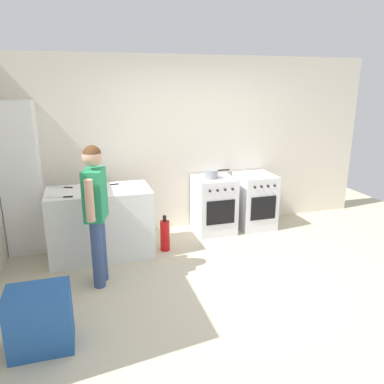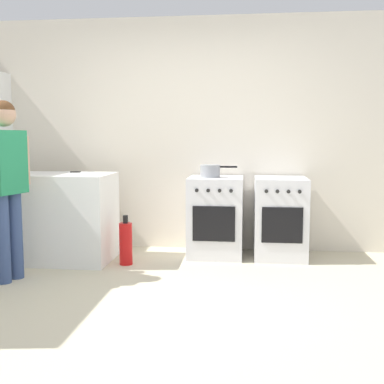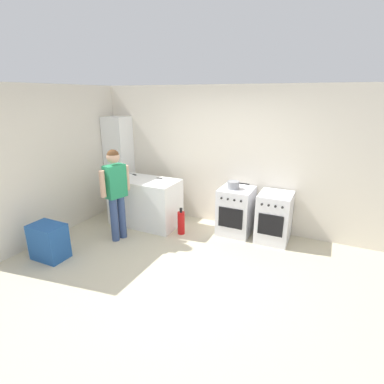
# 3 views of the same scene
# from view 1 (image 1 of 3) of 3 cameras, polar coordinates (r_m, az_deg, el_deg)

# --- Properties ---
(ground_plane) EXTENTS (8.00, 8.00, 0.00)m
(ground_plane) POSITION_cam_1_polar(r_m,az_deg,el_deg) (4.42, 5.92, -13.76)
(ground_plane) COLOR beige
(back_wall) EXTENTS (6.00, 0.10, 2.60)m
(back_wall) POSITION_cam_1_polar(r_m,az_deg,el_deg) (5.74, -1.11, 7.21)
(back_wall) COLOR silver
(back_wall) RESTS_ON ground
(counter_unit) EXTENTS (1.30, 0.70, 0.90)m
(counter_unit) POSITION_cam_1_polar(r_m,az_deg,el_deg) (5.04, -13.74, -4.59)
(counter_unit) COLOR white
(counter_unit) RESTS_ON ground
(oven_left) EXTENTS (0.58, 0.62, 0.85)m
(oven_left) POSITION_cam_1_polar(r_m,az_deg,el_deg) (5.71, 3.33, -1.91)
(oven_left) COLOR silver
(oven_left) RESTS_ON ground
(oven_right) EXTENTS (0.54, 0.62, 0.85)m
(oven_right) POSITION_cam_1_polar(r_m,az_deg,el_deg) (5.96, 9.52, -1.30)
(oven_right) COLOR silver
(oven_right) RESTS_ON ground
(pot) EXTENTS (0.39, 0.21, 0.13)m
(pot) POSITION_cam_1_polar(r_m,az_deg,el_deg) (5.52, 2.97, 2.78)
(pot) COLOR gray
(pot) RESTS_ON oven_left
(knife_carving) EXTENTS (0.33, 0.09, 0.01)m
(knife_carving) POSITION_cam_1_polar(r_m,az_deg,el_deg) (4.70, -19.51, -0.74)
(knife_carving) COLOR silver
(knife_carving) RESTS_ON counter_unit
(knife_utility) EXTENTS (0.25, 0.05, 0.01)m
(knife_utility) POSITION_cam_1_polar(r_m,az_deg,el_deg) (5.10, -11.07, 1.22)
(knife_utility) COLOR silver
(knife_utility) RESTS_ON counter_unit
(knife_chef) EXTENTS (0.30, 0.15, 0.01)m
(knife_chef) POSITION_cam_1_polar(r_m,az_deg,el_deg) (5.14, -19.22, 0.69)
(knife_chef) COLOR silver
(knife_chef) RESTS_ON counter_unit
(person) EXTENTS (0.28, 0.55, 1.59)m
(person) POSITION_cam_1_polar(r_m,az_deg,el_deg) (4.17, -14.47, -1.88)
(person) COLOR #384C7A
(person) RESTS_ON ground
(fire_extinguisher) EXTENTS (0.13, 0.13, 0.50)m
(fire_extinguisher) POSITION_cam_1_polar(r_m,az_deg,el_deg) (5.12, -4.15, -6.59)
(fire_extinguisher) COLOR red
(fire_extinguisher) RESTS_ON ground
(recycling_crate_lower) EXTENTS (0.52, 0.36, 0.28)m
(recycling_crate_lower) POSITION_cam_1_polar(r_m,az_deg,el_deg) (3.66, -21.91, -19.39)
(recycling_crate_lower) COLOR #235193
(recycling_crate_lower) RESTS_ON ground
(recycling_crate_upper) EXTENTS (0.52, 0.36, 0.28)m
(recycling_crate_upper) POSITION_cam_1_polar(r_m,az_deg,el_deg) (3.51, -22.41, -15.64)
(recycling_crate_upper) COLOR #235193
(recycling_crate_upper) RESTS_ON recycling_crate_lower
(larder_cabinet) EXTENTS (0.48, 0.44, 2.00)m
(larder_cabinet) POSITION_cam_1_polar(r_m,az_deg,el_deg) (5.40, -24.53, 1.89)
(larder_cabinet) COLOR white
(larder_cabinet) RESTS_ON ground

